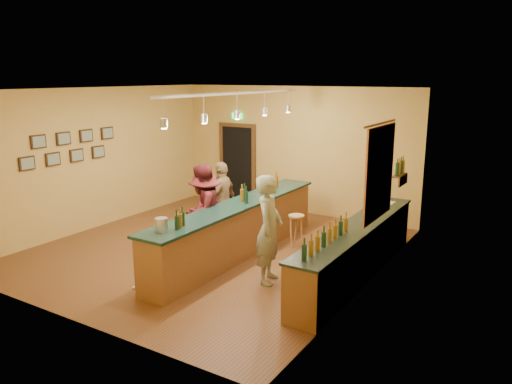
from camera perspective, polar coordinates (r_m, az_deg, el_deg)
The scene contains 18 objects.
floor at distance 10.26m, azimuth -4.91°, elevation -6.55°, with size 7.00×7.00×0.00m, color #543218.
ceiling at distance 9.66m, azimuth -5.29°, elevation 11.62°, with size 6.50×7.00×0.02m, color silver.
wall_back at distance 12.77m, azimuth 4.34°, elevation 4.80°, with size 6.50×0.02×3.20m, color tan.
wall_front at distance 7.40m, azimuth -21.46°, elevation -2.27°, with size 6.50×0.02×3.20m, color tan.
wall_left at distance 12.03m, azimuth -17.64°, elevation 3.70°, with size 0.02×7.00×3.20m, color tan.
wall_right at distance 8.35m, azimuth 13.13°, elevation -0.01°, with size 0.02×7.00×3.20m, color tan.
doorway at distance 13.68m, azimuth -2.09°, elevation 3.38°, with size 1.15×0.09×2.48m.
tapestry at distance 8.67m, azimuth 13.94°, elevation 2.13°, with size 0.03×1.40×1.60m, color maroon.
bottle_shelf at distance 10.14m, azimuth 16.19°, elevation 2.49°, with size 0.17×0.55×0.54m.
picture_grid at distance 11.48m, azimuth -20.45°, elevation 4.83°, with size 0.06×2.20×0.70m, color #382111, non-canonical shape.
back_counter at distance 8.91m, azimuth 11.41°, elevation -6.56°, with size 0.60×4.55×1.27m.
tasting_bar at distance 9.73m, azimuth -2.08°, elevation -3.85°, with size 0.73×5.10×1.38m.
pendant_track at distance 9.31m, azimuth -2.19°, elevation 10.27°, with size 0.11×4.60×0.50m.
bartender at distance 8.40m, azimuth 1.50°, elevation -4.29°, with size 0.68×0.45×1.86m, color gray.
customer_a at distance 9.63m, azimuth -6.19°, elevation -2.20°, with size 0.89×0.69×1.83m, color #59191E.
customer_b at distance 10.75m, azimuth -3.85°, elevation -0.93°, with size 0.98×0.41×1.68m, color #997A51.
customer_c at distance 9.73m, azimuth -5.80°, elevation -2.54°, with size 1.07×0.62×1.66m, color #59191E.
bar_stool at distance 10.27m, azimuth 4.63°, elevation -3.42°, with size 0.33×0.33×0.67m.
Camera 1 is at (5.78, -7.73, 3.46)m, focal length 35.00 mm.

